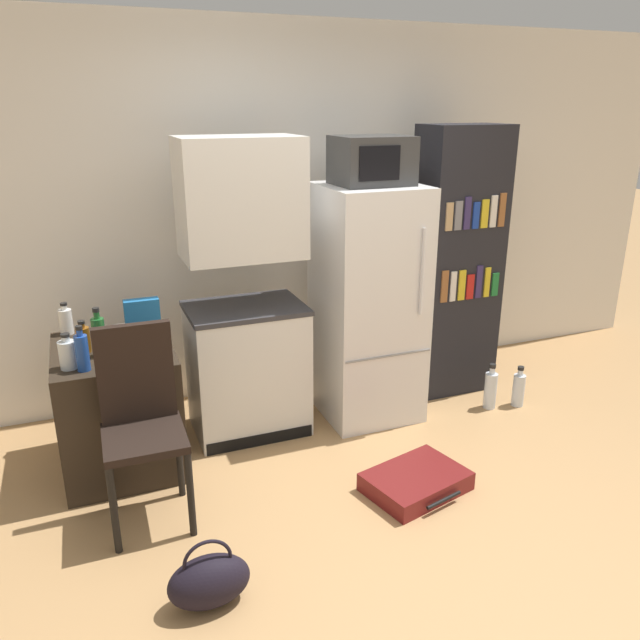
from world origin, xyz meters
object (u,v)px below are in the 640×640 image
(water_bottle_middle, at_px, (519,389))
(cereal_box, at_px, (143,325))
(kitchen_hutch, at_px, (245,302))
(handbag, at_px, (209,581))
(bookshelf, at_px, (456,264))
(chair, at_px, (140,409))
(water_bottle_front, at_px, (490,389))
(microwave, at_px, (372,160))
(bottle_blue_soda, at_px, (82,352))
(bottle_clear_short, at_px, (68,354))
(bowl, at_px, (122,331))
(side_table, at_px, (118,406))
(refrigerator, at_px, (368,304))
(bottle_amber_beer, at_px, (83,339))
(bottle_milk_white, at_px, (66,321))
(bottle_ketchup_red, at_px, (143,327))
(suitcase_large_flat, at_px, (416,482))
(bottle_green_tall, at_px, (99,336))

(water_bottle_middle, bearing_deg, cereal_box, 176.34)
(kitchen_hutch, xyz_separation_m, handbag, (-0.58, -1.46, -0.76))
(bookshelf, bearing_deg, cereal_box, -172.08)
(chair, relative_size, water_bottle_front, 3.06)
(microwave, relative_size, cereal_box, 1.53)
(handbag, bearing_deg, bottle_blue_soda, 110.71)
(microwave, distance_m, cereal_box, 1.71)
(bottle_clear_short, relative_size, handbag, 0.54)
(bottle_clear_short, relative_size, bowl, 1.22)
(side_table, height_order, handbag, side_table)
(refrigerator, bearing_deg, side_table, -177.57)
(bottle_amber_beer, height_order, cereal_box, cereal_box)
(bottle_milk_white, bearing_deg, refrigerator, -8.00)
(side_table, xyz_separation_m, cereal_box, (0.18, -0.11, 0.52))
(bottle_ketchup_red, bearing_deg, cereal_box, -92.94)
(refrigerator, xyz_separation_m, handbag, (-1.41, -1.40, -0.67))
(bookshelf, distance_m, bowl, 2.36)
(side_table, bearing_deg, water_bottle_front, -5.15)
(suitcase_large_flat, relative_size, water_bottle_front, 1.85)
(bowl, bearing_deg, microwave, -5.12)
(kitchen_hutch, xyz_separation_m, water_bottle_front, (1.68, -0.36, -0.74))
(bookshelf, height_order, bottle_milk_white, bookshelf)
(bottle_milk_white, xyz_separation_m, water_bottle_front, (2.73, -0.56, -0.69))
(bottle_blue_soda, bearing_deg, suitcase_large_flat, -21.06)
(bottle_clear_short, distance_m, bottle_amber_beer, 0.23)
(water_bottle_front, bearing_deg, bottle_clear_short, 179.96)
(bottle_clear_short, height_order, bottle_milk_white, bottle_milk_white)
(bottle_clear_short, bearing_deg, water_bottle_middle, -0.89)
(bookshelf, height_order, bottle_amber_beer, bookshelf)
(bottle_green_tall, relative_size, cereal_box, 0.93)
(kitchen_hutch, bearing_deg, refrigerator, -4.07)
(cereal_box, bearing_deg, side_table, 149.10)
(bottle_ketchup_red, relative_size, suitcase_large_flat, 0.31)
(water_bottle_middle, bearing_deg, bottle_green_tall, 176.66)
(refrigerator, xyz_separation_m, bottle_amber_beer, (-1.80, -0.08, 0.03))
(bookshelf, height_order, suitcase_large_flat, bookshelf)
(bottle_milk_white, bearing_deg, bowl, -22.13)
(suitcase_large_flat, bearing_deg, chair, 151.67)
(bottle_ketchup_red, bearing_deg, water_bottle_front, -7.00)
(bottle_clear_short, xyz_separation_m, bottle_amber_beer, (0.08, 0.21, -0.00))
(bottle_ketchup_red, height_order, handbag, bottle_ketchup_red)
(side_table, xyz_separation_m, bottle_green_tall, (-0.06, -0.11, 0.49))
(bookshelf, height_order, bowl, bookshelf)
(bookshelf, height_order, bottle_ketchup_red, bookshelf)
(suitcase_large_flat, bearing_deg, water_bottle_front, 20.56)
(bottle_clear_short, relative_size, suitcase_large_flat, 0.31)
(kitchen_hutch, xyz_separation_m, bottle_amber_beer, (-0.97, -0.14, -0.06))
(bottle_blue_soda, height_order, cereal_box, cereal_box)
(refrigerator, relative_size, water_bottle_middle, 5.24)
(bottle_blue_soda, xyz_separation_m, bottle_milk_white, (-0.08, 0.62, -0.02))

